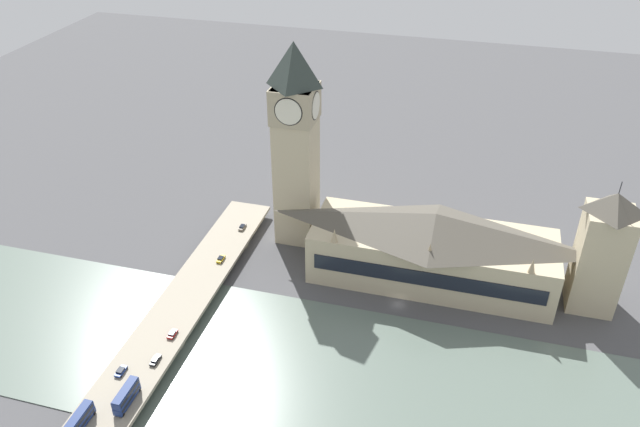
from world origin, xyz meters
The scene contains 13 objects.
ground_plane centered at (0.00, 0.00, 0.00)m, with size 600.00×600.00×0.00m, color #4C4C4F.
river_water centered at (-36.83, 0.00, 0.15)m, with size 61.67×360.00×0.30m, color slate.
parliament_hall centered at (17.07, -8.00, 13.16)m, with size 28.59×82.03×26.53m.
clock_tower centered at (29.85, 43.97, 41.04)m, with size 15.17×15.17×75.92m.
victoria_tower centered at (17.12, -60.22, 21.25)m, with size 14.42×14.42×46.49m.
road_bridge centered at (-36.83, 67.21, 3.39)m, with size 155.33×16.56×4.23m.
double_decker_bus_lead centered at (-63.51, 63.07, 7.00)m, with size 10.22×2.61×5.06m.
double_decker_bus_rear centered at (-74.23, 70.67, 6.78)m, with size 11.49×2.64×4.63m.
car_northbound_lead centered at (-54.48, 70.36, 4.93)m, with size 4.31×1.92×1.39m.
car_northbound_mid centered at (-48.03, 63.00, 4.91)m, with size 4.51×1.75×1.34m.
car_northbound_tail centered at (-37.01, 63.17, 4.92)m, with size 4.03×1.94×1.37m.
car_southbound_lead centered at (23.12, 63.96, 4.91)m, with size 4.45×1.77×1.38m.
car_southbound_tail centered at (2.06, 63.91, 4.94)m, with size 4.32×1.82×1.41m.
Camera 1 is at (-159.46, -16.40, 136.60)m, focal length 35.00 mm.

